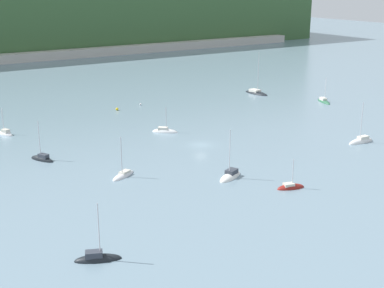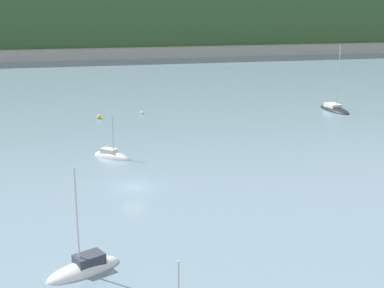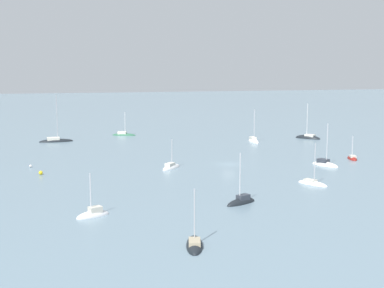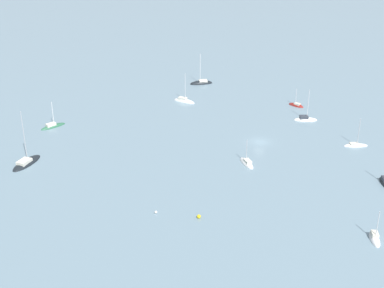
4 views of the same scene
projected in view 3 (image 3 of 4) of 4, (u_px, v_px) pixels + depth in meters
name	position (u px, v px, depth m)	size (l,w,h in m)	color
ground_plane	(229.00, 164.00, 108.18)	(600.00, 600.00, 0.00)	slate
sailboat_0	(308.00, 138.00, 146.49)	(7.19, 6.52, 10.55)	black
sailboat_1	(254.00, 141.00, 139.88)	(6.68, 2.01, 9.45)	white
sailboat_2	(194.00, 246.00, 59.07)	(6.48, 3.26, 7.16)	black
sailboat_3	(312.00, 184.00, 89.87)	(5.80, 4.28, 7.68)	silver
sailboat_4	(56.00, 141.00, 140.37)	(3.68, 8.97, 12.94)	black
sailboat_5	(93.00, 215.00, 70.83)	(3.29, 4.97, 6.65)	silver
sailboat_6	(124.00, 135.00, 153.00)	(4.18, 7.01, 7.30)	#2D6647
sailboat_7	(241.00, 203.00, 77.37)	(3.80, 5.57, 8.27)	black
sailboat_8	(325.00, 165.00, 106.80)	(6.44, 4.56, 9.28)	white
sailboat_9	(171.00, 168.00, 103.88)	(5.38, 5.19, 6.49)	white
sailboat_10	(352.00, 159.00, 114.06)	(4.97, 2.87, 5.67)	maroon
mooring_buoy_0	(31.00, 166.00, 104.82)	(0.54, 0.54, 0.54)	white
mooring_buoy_1	(41.00, 173.00, 97.79)	(0.73, 0.73, 0.73)	yellow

